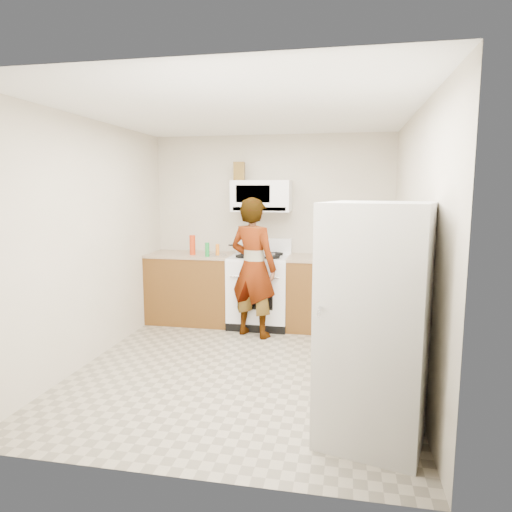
% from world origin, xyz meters
% --- Properties ---
extents(floor, '(3.60, 3.60, 0.00)m').
position_xyz_m(floor, '(0.00, 0.00, 0.00)').
color(floor, gray).
rests_on(floor, ground).
extents(back_wall, '(3.20, 0.02, 2.50)m').
position_xyz_m(back_wall, '(0.00, 1.79, 1.25)').
color(back_wall, beige).
rests_on(back_wall, floor).
extents(right_wall, '(0.02, 3.60, 2.50)m').
position_xyz_m(right_wall, '(1.59, 0.00, 1.25)').
color(right_wall, beige).
rests_on(right_wall, floor).
extents(cabinet_left, '(1.12, 0.62, 0.90)m').
position_xyz_m(cabinet_left, '(-1.04, 1.49, 0.45)').
color(cabinet_left, brown).
rests_on(cabinet_left, floor).
extents(counter_left, '(1.14, 0.64, 0.03)m').
position_xyz_m(counter_left, '(-1.04, 1.49, 0.92)').
color(counter_left, tan).
rests_on(counter_left, cabinet_left).
extents(cabinet_right, '(0.80, 0.62, 0.90)m').
position_xyz_m(cabinet_right, '(0.68, 1.49, 0.45)').
color(cabinet_right, brown).
rests_on(cabinet_right, floor).
extents(counter_right, '(0.82, 0.64, 0.03)m').
position_xyz_m(counter_right, '(0.68, 1.49, 0.92)').
color(counter_right, tan).
rests_on(counter_right, cabinet_right).
extents(gas_range, '(0.76, 0.65, 1.13)m').
position_xyz_m(gas_range, '(-0.10, 1.48, 0.49)').
color(gas_range, white).
rests_on(gas_range, floor).
extents(microwave, '(0.76, 0.38, 0.40)m').
position_xyz_m(microwave, '(-0.10, 1.61, 1.70)').
color(microwave, white).
rests_on(microwave, back_wall).
extents(person, '(0.72, 0.61, 1.69)m').
position_xyz_m(person, '(-0.10, 1.05, 0.85)').
color(person, tan).
rests_on(person, floor).
extents(fridge, '(0.85, 0.85, 1.70)m').
position_xyz_m(fridge, '(1.20, -1.08, 0.85)').
color(fridge, white).
rests_on(fridge, floor).
extents(kettle, '(0.17, 0.17, 0.16)m').
position_xyz_m(kettle, '(0.88, 1.64, 1.02)').
color(kettle, white).
rests_on(kettle, counter_right).
extents(jug, '(0.15, 0.15, 0.24)m').
position_xyz_m(jug, '(-0.41, 1.65, 2.02)').
color(jug, brown).
rests_on(jug, microwave).
extents(saucepan, '(0.27, 0.27, 0.11)m').
position_xyz_m(saucepan, '(-0.31, 1.58, 1.01)').
color(saucepan, silver).
rests_on(saucepan, gas_range).
extents(tray, '(0.28, 0.21, 0.05)m').
position_xyz_m(tray, '(-0.03, 1.35, 0.96)').
color(tray, silver).
rests_on(tray, gas_range).
extents(bottle_spray, '(0.09, 0.09, 0.26)m').
position_xyz_m(bottle_spray, '(-0.98, 1.38, 1.06)').
color(bottle_spray, red).
rests_on(bottle_spray, counter_left).
extents(bottle_hot_sauce, '(0.05, 0.05, 0.15)m').
position_xyz_m(bottle_hot_sauce, '(-0.64, 1.38, 1.01)').
color(bottle_hot_sauce, orange).
rests_on(bottle_hot_sauce, counter_left).
extents(bottle_green_cap, '(0.06, 0.06, 0.18)m').
position_xyz_m(bottle_green_cap, '(-0.74, 1.26, 1.02)').
color(bottle_green_cap, '#188432').
rests_on(bottle_green_cap, counter_left).
extents(pot_lid, '(0.28, 0.28, 0.01)m').
position_xyz_m(pot_lid, '(-0.64, 1.38, 0.94)').
color(pot_lid, silver).
rests_on(pot_lid, counter_left).
extents(broom, '(0.26, 0.15, 1.26)m').
position_xyz_m(broom, '(1.54, 0.89, 0.64)').
color(broom, silver).
rests_on(broom, floor).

